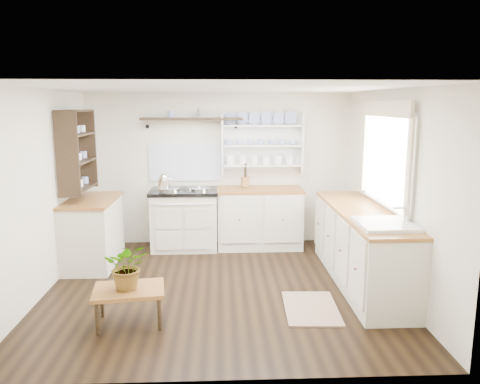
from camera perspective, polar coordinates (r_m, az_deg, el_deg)
The scene contains 19 objects.
floor at distance 5.65m, azimuth -2.46°, elevation -11.53°, with size 4.00×3.80×0.01m, color black.
wall_back at distance 7.20m, azimuth -2.55°, elevation 2.80°, with size 4.00×0.02×2.30m, color beige.
wall_right at distance 5.68m, azimuth 18.05°, elevation 0.17°, with size 0.02×3.80×2.30m, color beige.
wall_left at distance 5.69m, azimuth -23.13°, elevation -0.15°, with size 0.02×3.80×2.30m, color beige.
ceiling at distance 5.23m, azimuth -2.66°, elevation 12.48°, with size 4.00×3.80×0.01m, color white.
window at distance 5.75m, azimuth 17.29°, elevation 4.51°, with size 0.08×1.55×1.22m.
aga_cooker at distance 7.03m, azimuth -6.74°, elevation -3.24°, with size 1.00×0.69×0.92m.
back_cabinets at distance 7.06m, azimuth 2.38°, elevation -3.06°, with size 1.27×0.63×0.90m.
right_cabinets at distance 5.84m, azimuth 14.54°, elevation -6.35°, with size 0.62×2.43×0.90m.
belfast_sink at distance 5.06m, azimuth 17.18°, elevation -5.09°, with size 0.55×0.60×0.45m.
left_cabinets at distance 6.58m, azimuth -17.52°, elevation -4.57°, with size 0.62×1.13×0.90m.
plate_rack at distance 7.15m, azimuth 2.67°, elevation 6.01°, with size 1.20×0.22×0.90m.
high_shelf at distance 7.02m, azimuth -5.90°, elevation 8.77°, with size 1.50×0.29×0.16m.
left_shelving at distance 6.43m, azimuth -19.27°, elevation 4.87°, with size 0.28×0.80×1.05m, color black.
kettle at distance 6.82m, azimuth -9.27°, elevation 1.28°, with size 0.18×0.18×0.22m, color silver, non-canonical shape.
utensil_crock at distance 7.02m, azimuth 0.59°, elevation 1.22°, with size 0.12×0.12×0.15m, color olive.
center_table at distance 4.79m, azimuth -13.38°, elevation -11.86°, with size 0.73×0.57×0.37m.
potted_plant at distance 4.69m, azimuth -13.53°, elevation -8.74°, with size 0.41×0.36×0.46m, color #3F7233.
floor_rug at distance 5.15m, azimuth 8.65°, elevation -13.81°, with size 0.55×0.85×0.02m, color brown.
Camera 1 is at (0.01, -5.23, 2.13)m, focal length 35.00 mm.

